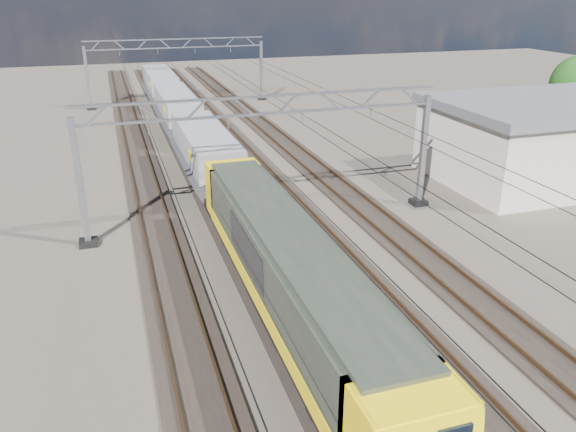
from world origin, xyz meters
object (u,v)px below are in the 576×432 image
object	(u,v)px
locomotive	(287,270)
hopper_wagon_third	(160,85)
industrial_shed	(569,137)
catenary_gantry_mid	(267,156)
hopper_wagon_mid	(177,110)
catenary_gantry_far	(178,69)
hopper_wagon_lead	(205,151)

from	to	relation	value
locomotive	hopper_wagon_third	distance (m)	46.10
locomotive	industrial_shed	bearing A→B (deg)	26.32
catenary_gantry_mid	hopper_wagon_third	distance (m)	36.32
catenary_gantry_mid	hopper_wagon_mid	distance (m)	22.18
locomotive	hopper_wagon_mid	world-z (taller)	locomotive
hopper_wagon_third	catenary_gantry_far	bearing A→B (deg)	-6.42
locomotive	hopper_wagon_lead	size ratio (longest dim) A/B	1.62
locomotive	hopper_wagon_mid	size ratio (longest dim) A/B	1.62
hopper_wagon_mid	hopper_wagon_third	bearing A→B (deg)	90.00
locomotive	hopper_wagon_lead	distance (m)	17.70
hopper_wagon_lead	catenary_gantry_far	bearing A→B (deg)	85.94
locomotive	hopper_wagon_lead	xyz separation A→B (m)	(-0.00, 17.70, -0.09)
catenary_gantry_far	hopper_wagon_third	world-z (taller)	catenary_gantry_far
locomotive	hopper_wagon_mid	distance (m)	31.90
hopper_wagon_lead	hopper_wagon_third	xyz separation A→B (m)	(0.00, 28.40, 0.00)
hopper_wagon_mid	catenary_gantry_far	bearing A→B (deg)	81.85
hopper_wagon_lead	catenary_gantry_mid	bearing A→B (deg)	-75.66
hopper_wagon_third	industrial_shed	xyz separation A→B (m)	(24.00, -34.23, 0.49)
hopper_wagon_third	hopper_wagon_mid	bearing A→B (deg)	-90.00
catenary_gantry_mid	locomotive	bearing A→B (deg)	-101.45
hopper_wagon_mid	industrial_shed	bearing A→B (deg)	-39.84
catenary_gantry_far	industrial_shed	distance (m)	40.51
catenary_gantry_far	hopper_wagon_mid	distance (m)	14.22
catenary_gantry_far	locomotive	size ratio (longest dim) A/B	0.94
catenary_gantry_mid	hopper_wagon_third	world-z (taller)	catenary_gantry_mid
industrial_shed	hopper_wagon_lead	bearing A→B (deg)	166.36
catenary_gantry_far	hopper_wagon_third	bearing A→B (deg)	173.58
catenary_gantry_far	hopper_wagon_lead	world-z (taller)	catenary_gantry_far
locomotive	industrial_shed	distance (m)	26.78
catenary_gantry_far	hopper_wagon_mid	size ratio (longest dim) A/B	1.53
catenary_gantry_mid	hopper_wagon_mid	size ratio (longest dim) A/B	1.53
catenary_gantry_mid	catenary_gantry_far	xyz separation A→B (m)	(0.00, 36.00, 0.00)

